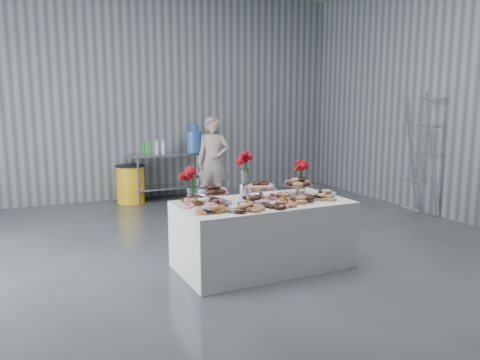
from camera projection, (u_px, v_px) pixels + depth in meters
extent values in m
plane|color=#3A3C41|center=(242.00, 271.00, 5.18)|extent=(9.00, 9.00, 0.00)
cube|color=gray|center=(144.00, 94.00, 8.90)|extent=(8.00, 0.04, 4.00)
cube|color=white|center=(263.00, 234.00, 5.28)|extent=(1.93, 1.06, 0.75)
cube|color=silver|center=(169.00, 154.00, 8.86)|extent=(1.50, 0.60, 0.04)
cube|color=silver|center=(170.00, 186.00, 8.97)|extent=(1.40, 0.55, 0.03)
cylinder|color=silver|center=(139.00, 182.00, 8.45)|extent=(0.04, 0.04, 0.86)
cylinder|color=silver|center=(206.00, 177.00, 8.97)|extent=(0.04, 0.04, 0.86)
cylinder|color=silver|center=(133.00, 178.00, 8.90)|extent=(0.04, 0.04, 0.86)
cylinder|color=silver|center=(198.00, 173.00, 9.42)|extent=(0.04, 0.04, 0.86)
cylinder|color=silver|center=(212.00, 198.00, 5.10)|extent=(0.06, 0.06, 0.12)
cylinder|color=silver|center=(212.00, 192.00, 5.09)|extent=(0.36, 0.36, 0.01)
cylinder|color=silver|center=(261.00, 194.00, 5.36)|extent=(0.06, 0.06, 0.12)
cylinder|color=silver|center=(261.00, 188.00, 5.35)|extent=(0.36, 0.36, 0.01)
cylinder|color=silver|center=(298.00, 190.00, 5.58)|extent=(0.06, 0.06, 0.12)
cylinder|color=silver|center=(298.00, 185.00, 5.57)|extent=(0.36, 0.36, 0.01)
cylinder|color=white|center=(192.00, 196.00, 5.10)|extent=(0.11, 0.11, 0.18)
cylinder|color=#1E5919|center=(192.00, 184.00, 5.08)|extent=(0.04, 0.04, 0.18)
cylinder|color=white|center=(301.00, 185.00, 5.77)|extent=(0.11, 0.11, 0.18)
cylinder|color=#1E5919|center=(301.00, 174.00, 5.75)|extent=(0.04, 0.04, 0.18)
cylinder|color=silver|center=(245.00, 190.00, 5.49)|extent=(0.14, 0.14, 0.15)
cylinder|color=white|center=(245.00, 176.00, 5.46)|extent=(0.11, 0.11, 0.18)
cylinder|color=#1E5919|center=(245.00, 165.00, 5.44)|extent=(0.04, 0.04, 0.18)
cylinder|color=#4279E2|center=(194.00, 141.00, 9.03)|extent=(0.28, 0.28, 0.40)
sphere|color=#4279E2|center=(194.00, 128.00, 8.99)|extent=(0.20, 0.20, 0.20)
imported|color=#CC8C93|center=(213.00, 161.00, 8.37)|extent=(0.68, 0.57, 1.60)
cylinder|color=yellow|center=(131.00, 185.00, 8.65)|extent=(0.51, 0.51, 0.68)
cylinder|color=black|center=(130.00, 166.00, 8.59)|extent=(0.55, 0.55, 0.02)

